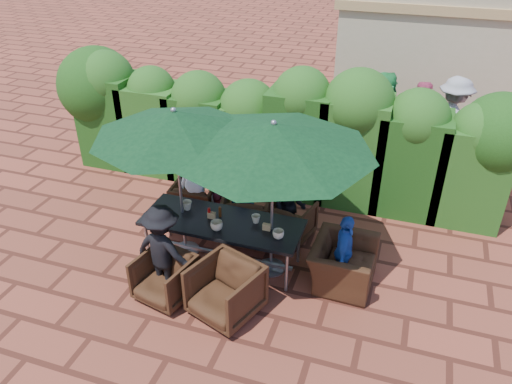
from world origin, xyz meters
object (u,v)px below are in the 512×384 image
(chair_near_left, at_px, (164,276))
(chair_near_right, at_px, (225,289))
(chair_far_left, at_px, (196,198))
(umbrella_right, at_px, (273,137))
(chair_far_mid, at_px, (246,212))
(chair_end_right, at_px, (344,257))
(dining_table, at_px, (222,225))
(chair_far_right, at_px, (290,219))
(umbrella_left, at_px, (174,124))

(chair_near_left, height_order, chair_near_right, chair_near_right)
(chair_far_left, distance_m, chair_near_left, 2.09)
(chair_near_right, bearing_deg, umbrella_right, 93.96)
(chair_far_mid, height_order, chair_end_right, chair_end_right)
(dining_table, height_order, chair_far_right, dining_table)
(umbrella_left, distance_m, chair_far_right, 2.54)
(umbrella_left, height_order, umbrella_right, same)
(umbrella_left, height_order, chair_far_mid, umbrella_left)
(umbrella_left, xyz_separation_m, chair_end_right, (2.51, 0.07, -1.77))
(chair_far_mid, relative_size, chair_near_left, 1.08)
(chair_far_right, distance_m, chair_end_right, 1.33)
(chair_far_left, xyz_separation_m, chair_near_left, (0.44, -2.04, -0.01))
(chair_far_left, height_order, chair_near_right, chair_near_right)
(chair_far_left, bearing_deg, umbrella_left, 100.14)
(dining_table, distance_m, chair_near_right, 1.16)
(umbrella_right, height_order, chair_end_right, umbrella_right)
(umbrella_right, height_order, chair_far_mid, umbrella_right)
(chair_far_mid, bearing_deg, chair_near_right, 89.44)
(umbrella_right, distance_m, chair_far_right, 2.06)
(dining_table, distance_m, chair_end_right, 1.86)
(umbrella_left, bearing_deg, chair_near_right, -43.72)
(chair_far_right, xyz_separation_m, chair_near_right, (-0.36, -1.99, 0.07))
(chair_far_left, distance_m, chair_near_right, 2.48)
(umbrella_right, distance_m, chair_far_mid, 2.10)
(chair_near_left, xyz_separation_m, chair_end_right, (2.32, 1.13, 0.07))
(chair_far_left, bearing_deg, chair_end_right, 157.93)
(umbrella_right, distance_m, chair_end_right, 2.08)
(umbrella_left, bearing_deg, chair_near_left, -79.38)
(umbrella_left, bearing_deg, chair_far_mid, 47.40)
(chair_near_right, xyz_separation_m, chair_end_right, (1.39, 1.15, 0.02))
(dining_table, relative_size, chair_far_left, 3.17)
(dining_table, distance_m, chair_far_left, 1.41)
(umbrella_right, relative_size, chair_near_right, 3.29)
(dining_table, xyz_separation_m, chair_far_left, (-0.92, 1.03, -0.29))
(dining_table, bearing_deg, chair_far_right, 49.41)
(umbrella_right, xyz_separation_m, chair_far_left, (-1.68, 0.98, -1.83))
(chair_near_left, relative_size, chair_end_right, 0.73)
(umbrella_left, relative_size, chair_far_right, 3.42)
(chair_far_left, xyz_separation_m, chair_near_right, (1.37, -2.07, 0.04))
(chair_far_right, xyz_separation_m, chair_end_right, (1.03, -0.84, 0.08))
(umbrella_left, height_order, chair_near_left, umbrella_left)
(umbrella_right, height_order, chair_far_right, umbrella_right)
(chair_far_mid, bearing_deg, chair_far_left, -21.32)
(chair_far_right, distance_m, chair_near_left, 2.35)
(umbrella_left, relative_size, chair_far_left, 3.20)
(chair_far_left, relative_size, chair_near_right, 0.90)
(dining_table, bearing_deg, umbrella_right, 3.88)
(umbrella_right, bearing_deg, chair_near_left, -139.29)
(dining_table, height_order, chair_far_mid, chair_far_mid)
(chair_far_right, relative_size, chair_end_right, 0.71)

